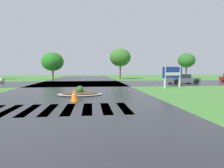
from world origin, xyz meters
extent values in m
cube|color=#478438|center=(0.00, 0.00, -0.05)|extent=(120.00, 120.00, 0.10)
cube|color=#2B2B30|center=(0.00, 10.00, 0.00)|extent=(11.72, 80.00, 0.01)
cube|color=#2B2B30|center=(0.00, 20.64, 0.00)|extent=(90.00, 10.55, 0.01)
cube|color=white|center=(-2.25, 4.11, 0.00)|extent=(0.45, 2.82, 0.01)
cube|color=white|center=(-1.35, 4.11, 0.00)|extent=(0.45, 2.82, 0.01)
cube|color=white|center=(-0.45, 4.11, 0.00)|extent=(0.45, 2.82, 0.01)
cube|color=white|center=(0.45, 4.11, 0.00)|extent=(0.45, 2.82, 0.01)
cube|color=white|center=(1.35, 4.11, 0.00)|extent=(0.45, 2.82, 0.01)
cube|color=white|center=(2.25, 4.11, 0.00)|extent=(0.45, 2.82, 0.01)
cube|color=white|center=(3.15, 4.11, 0.00)|extent=(0.45, 2.82, 0.01)
cube|color=white|center=(11.01, 14.27, 1.11)|extent=(0.16, 0.16, 2.22)
cube|color=white|center=(8.96, 13.30, 1.11)|extent=(0.16, 0.16, 2.22)
cube|color=navy|center=(9.99, 13.78, 1.60)|extent=(2.66, 1.32, 1.13)
cube|color=white|center=(9.99, 13.78, 1.43)|extent=(2.03, 1.03, 0.32)
ellipsoid|color=#9E9B93|center=(0.69, 9.21, 0.06)|extent=(3.34, 2.35, 0.12)
ellipsoid|color=brown|center=(0.69, 9.21, 0.15)|extent=(2.74, 1.92, 0.10)
sphere|color=#2D6023|center=(0.69, 9.21, 0.40)|extent=(0.56, 0.56, 0.56)
cube|color=#4C545B|center=(13.96, 19.22, 0.46)|extent=(4.14, 1.80, 0.58)
cube|color=#1E232B|center=(13.61, 19.22, 1.00)|extent=(2.17, 1.56, 0.50)
cylinder|color=black|center=(15.34, 20.15, 0.32)|extent=(0.64, 0.23, 0.64)
cylinder|color=black|center=(15.38, 18.35, 0.32)|extent=(0.64, 0.23, 0.64)
cylinder|color=black|center=(12.55, 20.09, 0.32)|extent=(0.64, 0.23, 0.64)
cylinder|color=black|center=(12.58, 18.30, 0.32)|extent=(0.64, 0.23, 0.64)
cylinder|color=black|center=(22.43, 22.76, 0.32)|extent=(0.65, 0.25, 0.64)
cone|color=orange|center=(0.52, 6.42, 0.37)|extent=(0.48, 0.48, 0.74)
torus|color=white|center=(0.52, 6.42, 0.41)|extent=(0.29, 0.29, 0.04)
cube|color=orange|center=(0.52, 6.42, 0.01)|extent=(0.36, 0.36, 0.03)
cylinder|color=#4C3823|center=(-5.95, 32.96, 0.96)|extent=(0.28, 0.28, 1.93)
ellipsoid|color=#267320|center=(-5.95, 32.96, 3.41)|extent=(4.24, 4.24, 3.60)
cylinder|color=#4C3823|center=(7.18, 31.18, 1.40)|extent=(0.28, 0.28, 2.79)
ellipsoid|color=#366F25|center=(7.18, 31.18, 4.21)|extent=(4.04, 4.04, 3.43)
cylinder|color=#4C3823|center=(21.36, 32.36, 1.28)|extent=(0.28, 0.28, 2.56)
ellipsoid|color=#2A6525|center=(21.36, 32.36, 3.78)|extent=(3.48, 3.48, 2.96)
camera|label=1|loc=(1.54, -4.87, 1.90)|focal=29.96mm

